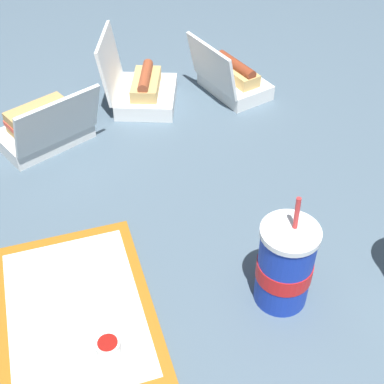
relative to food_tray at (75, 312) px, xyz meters
name	(u,v)px	position (x,y,z in m)	size (l,w,h in m)	color
ground_plane	(190,208)	(0.25, -0.21, -0.01)	(3.20, 3.20, 0.00)	#4C6070
food_tray	(75,312)	(0.00, 0.00, 0.00)	(0.42, 0.34, 0.01)	#A56619
ketchup_cup	(108,346)	(-0.08, -0.06, 0.02)	(0.04, 0.04, 0.02)	white
napkin_stack	(107,318)	(-0.02, -0.05, 0.01)	(0.10, 0.10, 0.00)	white
plastic_fork	(53,351)	(-0.08, 0.03, 0.01)	(0.11, 0.01, 0.01)	white
clamshell_hotdog_left	(232,79)	(0.70, -0.37, 0.03)	(0.24, 0.23, 0.16)	white
clamshell_sandwich_corner	(44,128)	(0.50, 0.11, 0.04)	(0.27, 0.27, 0.16)	white
clamshell_hotdog_center	(142,89)	(0.66, -0.12, 0.04)	(0.20, 0.20, 0.19)	white
soda_cup_left	(285,265)	(0.01, -0.36, 0.08)	(0.10, 0.10, 0.23)	#1938B7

